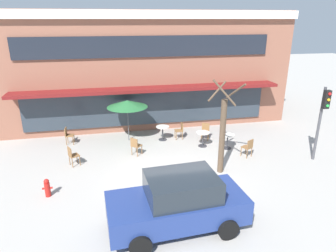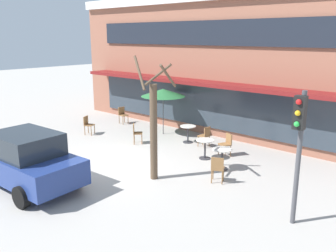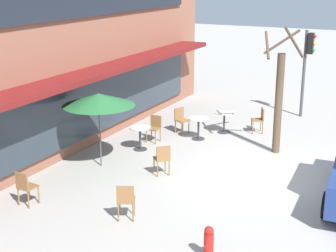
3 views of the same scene
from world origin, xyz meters
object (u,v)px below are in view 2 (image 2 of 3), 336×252
fire_hydrant (36,134)px  patio_umbrella_green_folded (163,93)px  cafe_chair_3 (218,167)px  cafe_chair_5 (205,135)px  cafe_chair_1 (123,114)px  cafe_table_near_wall (188,131)px  cafe_chair_0 (226,143)px  traffic_light_pole (299,137)px  cafe_chair_4 (136,132)px  cafe_chair_2 (88,124)px  cafe_table_streetside (205,146)px  cafe_table_by_tree (222,155)px  street_tree (154,126)px  parked_sedan (25,160)px

fire_hydrant → patio_umbrella_green_folded: bearing=55.0°
patio_umbrella_green_folded → cafe_chair_3: bearing=-31.4°
patio_umbrella_green_folded → cafe_chair_5: (2.74, -0.35, -1.50)m
cafe_chair_1 → cafe_chair_5: size_ratio=1.00×
cafe_table_near_wall → cafe_chair_5: size_ratio=0.85×
cafe_table_near_wall → cafe_chair_5: (0.95, -0.02, 0.01)m
cafe_chair_0 → traffic_light_pole: size_ratio=0.26×
cafe_chair_1 → cafe_chair_4: same height
patio_umbrella_green_folded → cafe_chair_4: patio_umbrella_green_folded is taller
cafe_table_near_wall → fire_hydrant: cafe_table_near_wall is taller
cafe_chair_4 → fire_hydrant: 4.52m
cafe_table_near_wall → fire_hydrant: (-5.14, -4.46, -0.16)m
cafe_chair_1 → cafe_chair_2: (0.43, -2.59, 0.00)m
fire_hydrant → cafe_chair_1: bearing=86.9°
cafe_table_streetside → cafe_table_by_tree: bearing=-25.1°
fire_hydrant → street_tree: bearing=4.0°
cafe_table_streetside → street_tree: (-0.11, -2.73, 1.28)m
cafe_chair_3 → fire_hydrant: (-8.64, -1.57, -0.17)m
parked_sedan → street_tree: street_tree is taller
cafe_table_by_tree → cafe_chair_0: 1.54m
traffic_light_pole → cafe_table_streetside: bearing=150.3°
cafe_chair_5 → cafe_chair_4: bearing=-148.0°
cafe_chair_2 → cafe_chair_3: 7.98m
patio_umbrella_green_folded → cafe_chair_4: (0.17, -1.95, -1.50)m
patio_umbrella_green_folded → cafe_chair_3: patio_umbrella_green_folded is taller
cafe_chair_0 → street_tree: 3.84m
fire_hydrant → cafe_table_near_wall: bearing=41.0°
cafe_chair_2 → parked_sedan: size_ratio=0.21×
cafe_table_by_tree → cafe_table_streetside: bearing=154.9°
cafe_table_streetside → cafe_chair_2: (-6.27, -0.88, 0.01)m
cafe_chair_0 → cafe_chair_3: 2.80m
cafe_chair_0 → cafe_chair_2: bearing=-165.5°
patio_umbrella_green_folded → cafe_chair_5: bearing=-7.2°
cafe_table_streetside → street_tree: street_tree is taller
cafe_table_streetside → parked_sedan: size_ratio=0.18×
cafe_table_by_tree → street_tree: (-1.22, -2.21, 1.28)m
cafe_table_near_wall → fire_hydrant: size_ratio=1.08×
cafe_chair_1 → fire_hydrant: bearing=-93.1°
cafe_chair_0 → street_tree: street_tree is taller
patio_umbrella_green_folded → traffic_light_pole: traffic_light_pole is taller
parked_sedan → traffic_light_pole: bearing=24.1°
traffic_light_pole → fire_hydrant: (-11.51, -0.62, -1.94)m
cafe_chair_0 → cafe_chair_4: size_ratio=1.00×
cafe_chair_3 → street_tree: street_tree is taller
cafe_chair_2 → cafe_chair_3: (7.95, -0.76, 0.00)m
cafe_table_near_wall → cafe_chair_4: size_ratio=0.85×
street_tree → cafe_chair_2: bearing=163.3°
cafe_chair_2 → cafe_chair_4: bearing=10.1°
cafe_chair_5 → fire_hydrant: (-6.09, -4.44, -0.17)m
patio_umbrella_green_folded → cafe_chair_2: (-2.66, -2.46, -1.50)m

